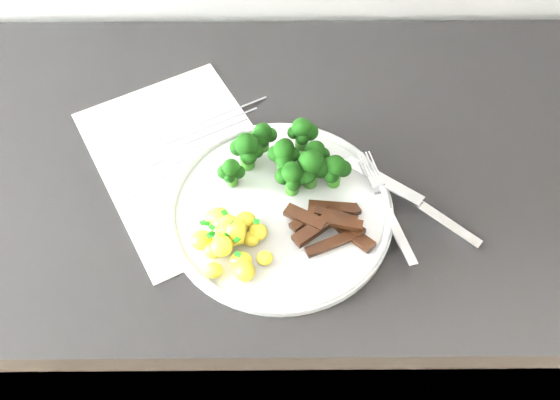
{
  "coord_description": "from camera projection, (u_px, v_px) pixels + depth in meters",
  "views": [
    {
      "loc": [
        0.04,
        1.14,
        1.56
      ],
      "look_at": [
        0.04,
        1.6,
        0.9
      ],
      "focal_mm": 40.3,
      "sensor_mm": 36.0,
      "label": 1
    }
  ],
  "objects": [
    {
      "name": "fork",
      "position": [
        388.0,
        210.0,
        0.81
      ],
      "size": [
        0.06,
        0.18,
        0.02
      ],
      "color": "silver",
      "rests_on": "plate"
    },
    {
      "name": "beef_strips",
      "position": [
        330.0,
        222.0,
        0.8
      ],
      "size": [
        0.12,
        0.08,
        0.02
      ],
      "color": "black",
      "rests_on": "plate"
    },
    {
      "name": "counter",
      "position": [
        316.0,
        300.0,
        1.24
      ],
      "size": [
        2.33,
        0.58,
        0.87
      ],
      "color": "black",
      "rests_on": "ground"
    },
    {
      "name": "knife",
      "position": [
        428.0,
        212.0,
        0.82
      ],
      "size": [
        0.17,
        0.15,
        0.02
      ],
      "color": "silver",
      "rests_on": "plate"
    },
    {
      "name": "potatoes",
      "position": [
        231.0,
        237.0,
        0.78
      ],
      "size": [
        0.1,
        0.1,
        0.04
      ],
      "color": "yellow",
      "rests_on": "plate"
    },
    {
      "name": "broccoli",
      "position": [
        289.0,
        157.0,
        0.82
      ],
      "size": [
        0.18,
        0.11,
        0.06
      ],
      "color": "#2E6E1A",
      "rests_on": "plate"
    },
    {
      "name": "recipe_paper",
      "position": [
        186.0,
        161.0,
        0.88
      ],
      "size": [
        0.35,
        0.39,
        0.0
      ],
      "color": "white",
      "rests_on": "counter"
    },
    {
      "name": "plate",
      "position": [
        280.0,
        209.0,
        0.82
      ],
      "size": [
        0.3,
        0.3,
        0.02
      ],
      "color": "white",
      "rests_on": "counter"
    }
  ]
}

